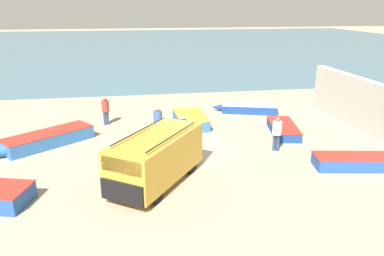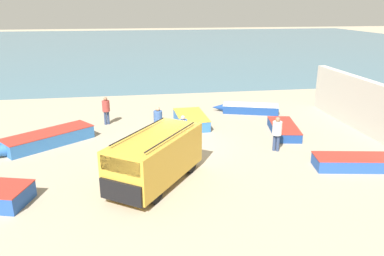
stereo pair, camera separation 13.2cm
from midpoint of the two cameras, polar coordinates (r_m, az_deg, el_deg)
ground_plane at (r=18.95m, az=-2.57°, el=-3.08°), size 200.00×200.00×0.00m
sea_water at (r=69.90m, az=-7.63°, el=12.50°), size 120.00×80.00×0.01m
harbor_wall at (r=23.29m, az=25.21°, el=3.00°), size 0.50×11.12×2.91m
parked_van at (r=15.03m, az=-5.33°, el=-4.45°), size 4.25×4.95×2.15m
fishing_rowboat_0 at (r=22.58m, az=-0.05°, el=1.37°), size 1.80×3.96×0.65m
fishing_rowboat_1 at (r=20.56m, az=-21.30°, el=-1.61°), size 4.97×4.13×0.69m
fishing_rowboat_2 at (r=18.40m, az=25.88°, el=-4.74°), size 5.66×2.02×0.57m
fishing_rowboat_3 at (r=25.40m, az=8.70°, el=2.98°), size 4.48×2.32×0.56m
fishing_rowboat_4 at (r=21.76m, az=13.90°, el=-0.04°), size 1.94×4.15×0.51m
fisherman_0 at (r=22.95m, az=-12.81°, el=2.97°), size 0.44×0.44×1.69m
fisherman_1 at (r=20.04m, az=-5.01°, el=1.28°), size 0.46×0.46×1.77m
fisherman_2 at (r=18.75m, az=-1.17°, el=-0.05°), size 0.44×0.44×1.67m
fisherman_3 at (r=18.73m, az=13.02°, el=-0.43°), size 0.46×0.46×1.74m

